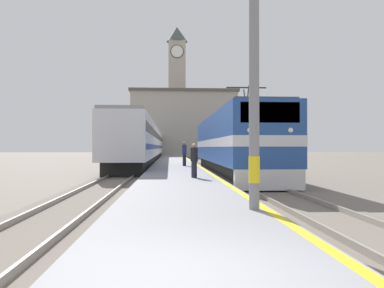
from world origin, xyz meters
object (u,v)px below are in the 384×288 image
(locomotive_train, at_px, (232,144))
(clock_tower, at_px, (177,87))
(second_waiting_passenger, at_px, (194,160))
(person_on_platform, at_px, (184,153))
(catenary_mast, at_px, (258,38))
(passenger_train, at_px, (147,144))

(locomotive_train, bearing_deg, clock_tower, 92.36)
(clock_tower, bearing_deg, locomotive_train, -87.64)
(second_waiting_passenger, relative_size, clock_tower, 0.06)
(person_on_platform, bearing_deg, catenary_mast, -87.44)
(catenary_mast, xyz_separation_m, clock_tower, (-0.47, 71.47, 10.31))
(catenary_mast, height_order, person_on_platform, catenary_mast)
(catenary_mast, bearing_deg, second_waiting_passenger, 95.57)
(locomotive_train, distance_m, second_waiting_passenger, 6.58)
(passenger_train, bearing_deg, catenary_mast, -82.82)
(passenger_train, bearing_deg, clock_tower, 82.61)
(passenger_train, xyz_separation_m, person_on_platform, (3.91, -18.28, -0.88))
(passenger_train, height_order, person_on_platform, passenger_train)
(catenary_mast, height_order, clock_tower, clock_tower)
(catenary_mast, xyz_separation_m, person_on_platform, (-0.88, 19.80, -2.91))
(person_on_platform, xyz_separation_m, second_waiting_passenger, (0.02, -10.94, -0.14))
(clock_tower, bearing_deg, passenger_train, -97.39)
(passenger_train, distance_m, person_on_platform, 18.71)
(locomotive_train, bearing_deg, passenger_train, 105.99)
(person_on_platform, height_order, clock_tower, clock_tower)
(catenary_mast, distance_m, clock_tower, 72.21)
(passenger_train, relative_size, person_on_platform, 28.09)
(locomotive_train, distance_m, catenary_mast, 15.08)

